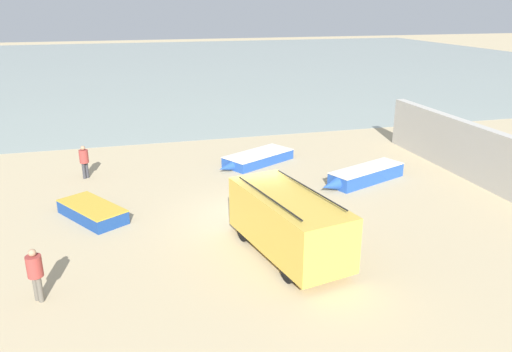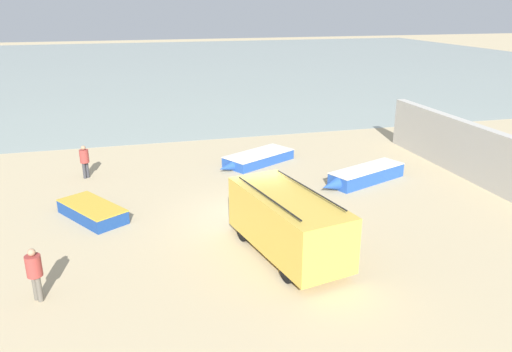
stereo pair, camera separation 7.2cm
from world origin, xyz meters
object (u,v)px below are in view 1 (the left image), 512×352
Objects in this scene: fishing_rowboat_0 at (363,175)px; fishing_rowboat_2 at (257,158)px; parked_van at (288,222)px; fishing_rowboat_1 at (91,211)px; fisherman_0 at (84,159)px; fisherman_1 at (35,270)px.

fishing_rowboat_0 is 5.75m from fishing_rowboat_2.
fishing_rowboat_2 is at bearing -21.23° from parked_van.
fishing_rowboat_1 is (-12.13, -0.87, -0.06)m from fishing_rowboat_0.
parked_van is 1.21× the size of fishing_rowboat_2.
fishing_rowboat_1 is at bearing 41.41° from parked_van.
fisherman_0 is 10.56m from fisherman_1.
fisherman_0 is (-12.53, 4.00, 0.63)m from fishing_rowboat_0.
fisherman_1 is at bearing 19.91° from fishing_rowboat_2.
fisherman_1 is (-0.79, -10.54, 0.01)m from fisherman_0.
fishing_rowboat_2 is at bearing 57.59° from fisherman_0.
parked_van is 3.34× the size of fisherman_1.
fishing_rowboat_2 is at bearing -90.50° from fishing_rowboat_1.
fishing_rowboat_1 is 4.94m from fisherman_0.
fisherman_0 is (-0.40, 4.87, 0.69)m from fishing_rowboat_1.
fishing_rowboat_0 is 2.98× the size of fisherman_1.
fishing_rowboat_2 is at bearing -177.09° from fisherman_1.
fishing_rowboat_0 reaches higher than fishing_rowboat_2.
fishing_rowboat_2 is 8.53m from fisherman_0.
fishing_rowboat_0 is 12.16m from fishing_rowboat_1.
parked_van is 7.69m from fisherman_1.
fishing_rowboat_0 reaches higher than fishing_rowboat_1.
fishing_rowboat_2 is at bearing -67.47° from fishing_rowboat_0.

